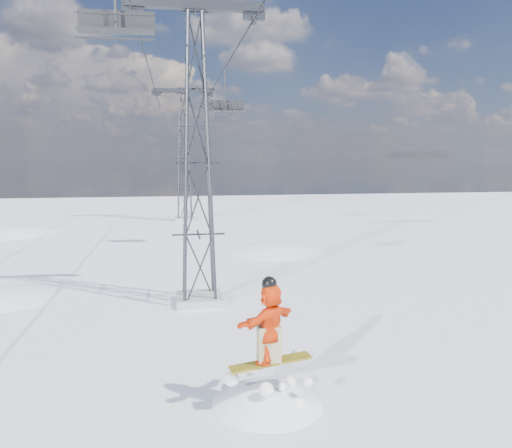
% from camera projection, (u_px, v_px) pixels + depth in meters
% --- Properties ---
extents(ground, '(120.00, 120.00, 0.00)m').
position_uv_depth(ground, '(183.00, 402.00, 11.80)').
color(ground, white).
rests_on(ground, ground).
extents(snow_terrain, '(39.00, 37.00, 22.00)m').
position_uv_depth(snow_terrain, '(107.00, 389.00, 33.11)').
color(snow_terrain, white).
rests_on(snow_terrain, ground).
extents(lift_tower_near, '(5.20, 1.80, 11.43)m').
position_uv_depth(lift_tower_near, '(197.00, 164.00, 18.99)').
color(lift_tower_near, '#999999').
rests_on(lift_tower_near, ground).
extents(lift_tower_far, '(5.20, 1.80, 11.43)m').
position_uv_depth(lift_tower_far, '(184.00, 159.00, 43.43)').
color(lift_tower_far, '#999999').
rests_on(lift_tower_far, ground).
extents(haul_cables, '(4.46, 51.00, 0.06)m').
position_uv_depth(haul_cables, '(187.00, 69.00, 29.49)').
color(haul_cables, black).
rests_on(haul_cables, ground).
extents(lift_chair_near, '(1.85, 0.53, 2.30)m').
position_uv_depth(lift_chair_near, '(116.00, 23.00, 12.19)').
color(lift_chair_near, black).
rests_on(lift_chair_near, ground).
extents(lift_chair_mid, '(2.23, 0.64, 2.77)m').
position_uv_depth(lift_chair_mid, '(225.00, 107.00, 29.53)').
color(lift_chair_mid, black).
rests_on(lift_chair_mid, ground).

